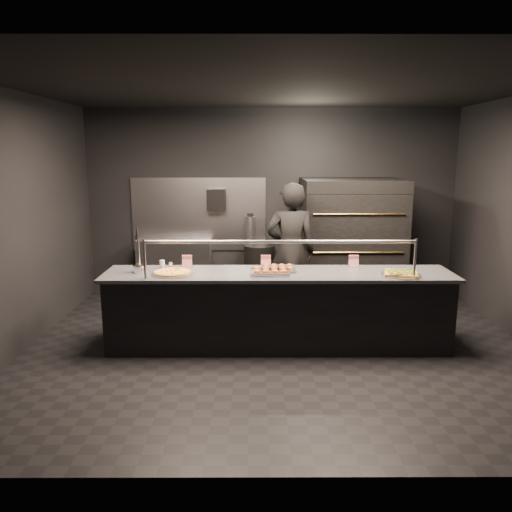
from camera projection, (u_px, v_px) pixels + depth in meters
name	position (u px, v px, depth m)	size (l,w,h in m)	color
room	(277.00, 223.00, 5.79)	(6.04, 6.00, 3.00)	black
service_counter	(278.00, 309.00, 5.96)	(4.10, 0.78, 1.37)	black
pizza_oven	(350.00, 240.00, 7.72)	(1.50, 1.23, 1.91)	black
prep_shelf	(175.00, 267.00, 8.22)	(1.20, 0.35, 0.90)	#99999E
towel_dispenser	(216.00, 200.00, 8.07)	(0.30, 0.20, 0.35)	black
fire_extinguisher	(250.00, 230.00, 8.18)	(0.14, 0.14, 0.51)	#B2B2B7
beer_tap	(138.00, 259.00, 5.83)	(0.14, 0.20, 0.55)	silver
round_pizza	(173.00, 272.00, 5.79)	(0.49, 0.49, 0.03)	silver
slider_tray_a	(270.00, 271.00, 5.79)	(0.47, 0.36, 0.07)	silver
slider_tray_b	(278.00, 268.00, 5.96)	(0.43, 0.33, 0.07)	silver
square_pizza	(401.00, 274.00, 5.72)	(0.46, 0.46, 0.05)	silver
condiment_jar	(165.00, 265.00, 6.03)	(0.16, 0.06, 0.10)	silver
tent_cards	(269.00, 261.00, 6.12)	(2.17, 0.04, 0.15)	white
trash_bin	(259.00, 270.00, 8.14)	(0.50, 0.50, 0.83)	black
worker	(291.00, 251.00, 6.92)	(0.70, 0.46, 1.91)	black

